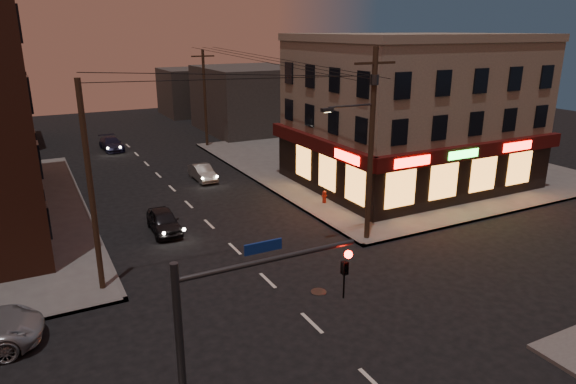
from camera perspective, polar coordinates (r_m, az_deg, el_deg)
ground at (r=20.64m, az=2.67°, el=-14.34°), size 120.00×120.00×0.00m
sidewalk_ne at (r=44.76m, az=10.40°, el=3.32°), size 24.00×28.00×0.15m
pizza_building at (r=38.23m, az=13.50°, el=8.77°), size 15.85×12.85×10.50m
bg_building_ne_a at (r=58.28m, az=-4.29°, el=10.27°), size 10.00×12.00×7.00m
bg_building_ne_b at (r=70.70m, az=-10.42°, el=10.92°), size 8.00×8.00×6.00m
utility_pole_main at (r=26.57m, az=9.07°, el=6.21°), size 4.20×0.44×10.00m
utility_pole_far at (r=50.02m, az=-9.21°, el=10.21°), size 0.26×0.26×9.00m
utility_pole_west at (r=22.56m, az=-21.06°, el=0.27°), size 0.24×0.24×9.00m
traffic_signal at (r=12.11m, az=-6.95°, el=-16.49°), size 4.49×0.32×6.47m
sedan_near at (r=29.69m, az=-13.63°, el=-3.16°), size 1.67×3.80×1.27m
sedan_mid at (r=39.31m, az=-9.48°, el=2.15°), size 1.29×3.58×1.18m
sedan_far at (r=51.40m, az=-19.03°, el=5.09°), size 1.92×4.28×1.22m
fire_hydrant at (r=33.32m, az=4.05°, el=-0.47°), size 0.35×0.35×0.81m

